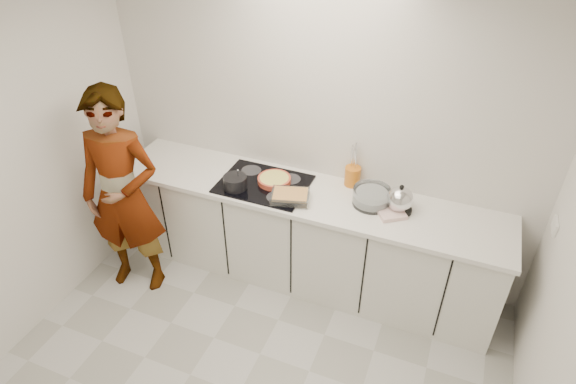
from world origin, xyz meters
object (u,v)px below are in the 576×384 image
at_px(hob, 264,184).
at_px(cook, 123,196).
at_px(baking_dish, 290,196).
at_px(kettle, 400,200).
at_px(mixing_bowl, 372,197).
at_px(tart_dish, 274,180).
at_px(utensil_crock, 352,176).
at_px(saucepan, 235,182).

relative_size(hob, cook, 0.40).
bearing_deg(hob, baking_dish, -24.11).
height_order(kettle, cook, cook).
bearing_deg(mixing_bowl, tart_dish, -178.44).
height_order(tart_dish, utensil_crock, utensil_crock).
relative_size(kettle, cook, 0.13).
xyz_separation_m(baking_dish, cook, (-1.26, -0.44, -0.05)).
bearing_deg(kettle, hob, -176.79).
bearing_deg(kettle, saucepan, -170.89).
bearing_deg(utensil_crock, mixing_bowl, -44.36).
xyz_separation_m(baking_dish, utensil_crock, (0.38, 0.40, 0.03)).
distance_m(hob, saucepan, 0.24).
height_order(tart_dish, mixing_bowl, mixing_bowl).
relative_size(mixing_bowl, utensil_crock, 2.39).
relative_size(tart_dish, cook, 0.18).
bearing_deg(saucepan, tart_dish, 36.34).
xyz_separation_m(saucepan, utensil_crock, (0.85, 0.42, 0.01)).
distance_m(hob, baking_dish, 0.32).
bearing_deg(hob, saucepan, -142.17).
bearing_deg(mixing_bowl, baking_dish, -161.64).
bearing_deg(saucepan, kettle, 9.11).
height_order(tart_dish, cook, cook).
xyz_separation_m(saucepan, baking_dish, (0.47, 0.02, -0.02)).
relative_size(saucepan, kettle, 0.99).
bearing_deg(hob, kettle, 3.21).
bearing_deg(mixing_bowl, utensil_crock, 135.64).
bearing_deg(utensil_crock, kettle, -26.75).
height_order(baking_dish, cook, cook).
height_order(hob, mixing_bowl, mixing_bowl).
relative_size(hob, kettle, 3.07).
bearing_deg(hob, cook, -149.87).
bearing_deg(tart_dish, cook, -149.71).
distance_m(baking_dish, cook, 1.33).
xyz_separation_m(utensil_crock, cook, (-1.64, -0.84, -0.08)).
bearing_deg(tart_dish, mixing_bowl, 1.56).
distance_m(baking_dish, utensil_crock, 0.56).
bearing_deg(mixing_bowl, cook, -161.12).
relative_size(saucepan, cook, 0.13).
relative_size(tart_dish, utensil_crock, 2.07).
xyz_separation_m(hob, utensil_crock, (0.67, 0.28, 0.07)).
relative_size(tart_dish, saucepan, 1.43).
bearing_deg(tart_dish, hob, -147.65).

